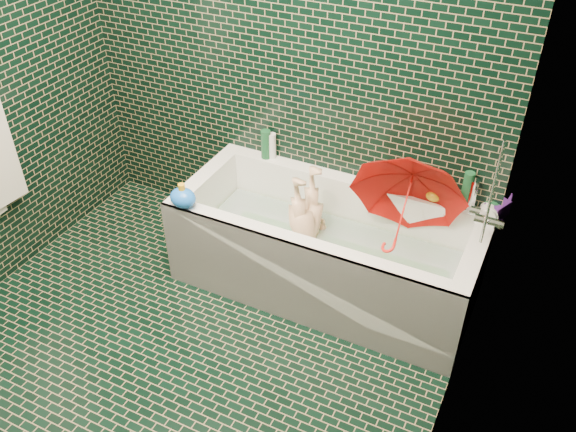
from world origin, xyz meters
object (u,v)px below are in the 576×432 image
at_px(umbrella, 403,210).
at_px(bath_toy, 183,198).
at_px(bathtub, 325,257).
at_px(rubber_duck, 435,195).
at_px(child, 307,235).

relative_size(umbrella, bath_toy, 3.29).
height_order(bathtub, rubber_duck, rubber_duck).
height_order(child, rubber_duck, rubber_duck).
bearing_deg(umbrella, rubber_duck, 71.50).
bearing_deg(umbrella, bathtub, -165.34).
bearing_deg(bathtub, child, 167.52).
relative_size(bathtub, bath_toy, 9.34).
relative_size(umbrella, rubber_duck, 4.98).
relative_size(rubber_duck, bath_toy, 0.66).
distance_m(bathtub, bath_toy, 0.88).
bearing_deg(rubber_duck, bathtub, -150.45).
relative_size(child, umbrella, 1.36).
distance_m(rubber_duck, bath_toy, 1.38).
bearing_deg(bath_toy, child, 52.96).
bearing_deg(child, bathtub, 94.14).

